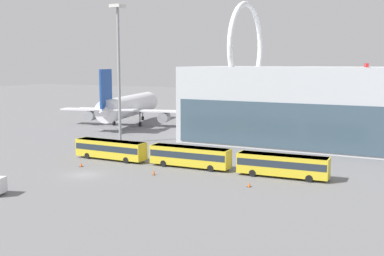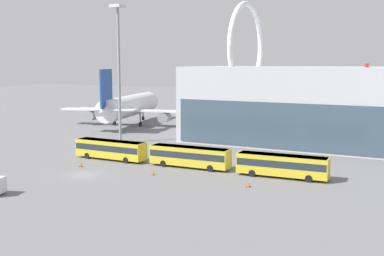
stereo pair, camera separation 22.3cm
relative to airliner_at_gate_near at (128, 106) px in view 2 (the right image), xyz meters
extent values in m
plane|color=slate|center=(25.64, -48.35, -4.88)|extent=(440.00, 440.00, 0.00)
torus|color=white|center=(34.43, -6.92, 14.21)|extent=(1.10, 18.57, 18.57)
cylinder|color=white|center=(-0.20, 0.79, 0.04)|extent=(12.58, 31.09, 5.40)
sphere|color=white|center=(-3.86, 15.69, 0.04)|extent=(5.30, 5.30, 5.30)
cone|color=white|center=(3.47, -14.10, 0.04)|extent=(6.59, 7.77, 5.13)
cube|color=white|center=(0.25, -1.02, -0.91)|extent=(35.02, 11.82, 0.35)
cylinder|color=gray|center=(-9.32, -3.38, -2.48)|extent=(3.35, 3.84, 2.63)
cylinder|color=gray|center=(9.82, 1.33, -2.48)|extent=(3.35, 3.84, 2.63)
cube|color=#1E4799|center=(3.29, -13.38, 5.23)|extent=(1.86, 6.06, 8.77)
cube|color=white|center=(3.29, -13.38, 0.58)|extent=(14.41, 6.46, 0.28)
cylinder|color=gray|center=(-2.65, 10.79, -2.42)|extent=(0.36, 0.36, 3.83)
cylinder|color=black|center=(-2.65, 10.79, -4.33)|extent=(0.70, 1.18, 1.10)
cylinder|color=gray|center=(-3.16, -1.86, -2.42)|extent=(0.36, 0.36, 3.83)
cylinder|color=black|center=(-3.16, -1.86, -4.33)|extent=(0.70, 1.18, 1.10)
cylinder|color=gray|center=(3.66, -0.18, -2.42)|extent=(0.36, 0.36, 3.83)
cylinder|color=black|center=(3.66, -0.18, -4.33)|extent=(0.70, 1.18, 1.10)
cylinder|color=silver|center=(55.44, 5.45, 0.26)|extent=(11.98, 37.67, 5.08)
sphere|color=silver|center=(51.95, 23.81, 0.26)|extent=(4.98, 4.98, 4.98)
cone|color=silver|center=(58.93, -12.91, 0.26)|extent=(6.28, 8.96, 4.83)
cube|color=silver|center=(55.86, 3.21, -0.63)|extent=(40.67, 11.19, 0.35)
cylinder|color=gray|center=(44.67, 1.08, -2.14)|extent=(3.23, 4.38, 2.53)
cube|color=red|center=(58.76, -12.02, 6.00)|extent=(1.70, 6.93, 9.97)
cube|color=silver|center=(58.76, -12.02, 0.77)|extent=(13.58, 5.61, 0.28)
cylinder|color=gray|center=(53.10, 17.76, -2.29)|extent=(0.36, 0.36, 4.08)
cylinder|color=black|center=(53.10, 17.76, -4.33)|extent=(0.65, 1.16, 1.10)
cylinder|color=gray|center=(52.62, 2.59, -2.29)|extent=(0.36, 0.36, 4.08)
cylinder|color=black|center=(52.62, 2.59, -4.33)|extent=(0.65, 1.16, 1.10)
cylinder|color=gray|center=(59.11, 3.83, -2.29)|extent=(0.36, 0.36, 4.08)
cylinder|color=black|center=(59.11, 3.83, -4.33)|extent=(0.65, 1.16, 1.10)
cube|color=gold|center=(22.55, -37.78, -3.09)|extent=(12.81, 2.78, 2.83)
cube|color=#232D38|center=(22.55, -37.78, -2.81)|extent=(12.55, 2.81, 0.99)
cube|color=silver|center=(22.55, -37.78, -1.74)|extent=(12.42, 2.70, 0.12)
cylinder|color=black|center=(26.52, -36.62, -4.38)|extent=(1.00, 0.31, 1.00)
cylinder|color=black|center=(26.49, -39.04, -4.38)|extent=(1.00, 0.31, 1.00)
cylinder|color=black|center=(18.60, -36.52, -4.38)|extent=(1.00, 0.31, 1.00)
cylinder|color=black|center=(18.57, -38.94, -4.38)|extent=(1.00, 0.31, 1.00)
cube|color=gold|center=(37.03, -37.16, -3.09)|extent=(12.84, 2.98, 2.83)
cube|color=#232D38|center=(37.03, -37.16, -2.81)|extent=(12.59, 3.00, 0.99)
cube|color=silver|center=(37.03, -37.16, -1.74)|extent=(12.46, 2.89, 0.12)
cylinder|color=black|center=(40.95, -35.84, -4.38)|extent=(1.01, 0.33, 1.00)
cylinder|color=black|center=(41.02, -38.26, -4.38)|extent=(1.01, 0.33, 1.00)
cylinder|color=black|center=(33.04, -36.06, -4.38)|extent=(1.01, 0.33, 1.00)
cylinder|color=black|center=(33.10, -38.49, -4.38)|extent=(1.01, 0.33, 1.00)
cube|color=gold|center=(51.51, -36.95, -3.09)|extent=(12.89, 3.28, 2.83)
cube|color=#232D38|center=(51.51, -36.95, -2.81)|extent=(12.64, 3.29, 0.99)
cube|color=silver|center=(51.51, -36.95, -1.74)|extent=(12.51, 3.18, 0.12)
cylinder|color=black|center=(55.40, -35.54, -4.38)|extent=(1.01, 0.35, 1.00)
cylinder|color=black|center=(55.53, -37.95, -4.38)|extent=(1.01, 0.35, 1.00)
cylinder|color=black|center=(47.49, -35.94, -4.38)|extent=(1.01, 0.35, 1.00)
cylinder|color=black|center=(47.62, -38.36, -4.38)|extent=(1.01, 0.35, 1.00)
cylinder|color=gray|center=(13.86, -22.95, 8.42)|extent=(0.55, 0.55, 26.60)
cube|color=silver|center=(13.86, -22.95, 21.95)|extent=(2.39, 2.39, 0.60)
cube|color=yellow|center=(15.99, -34.45, -4.88)|extent=(8.19, 2.52, 0.01)
cube|color=black|center=(49.18, -43.92, -4.87)|extent=(0.55, 0.55, 0.02)
cone|color=#EA5914|center=(49.18, -43.92, -4.57)|extent=(0.41, 0.41, 0.58)
cube|color=black|center=(34.67, -43.88, -4.87)|extent=(0.46, 0.46, 0.02)
cone|color=#EA5914|center=(34.67, -43.88, -4.46)|extent=(0.34, 0.34, 0.79)
cube|color=black|center=(21.70, -44.27, -4.87)|extent=(0.56, 0.56, 0.02)
cone|color=#EA5914|center=(21.70, -44.27, -4.55)|extent=(0.41, 0.41, 0.62)
camera|label=1|loc=(70.28, -101.35, 11.14)|focal=45.00mm
camera|label=2|loc=(70.47, -101.25, 11.14)|focal=45.00mm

